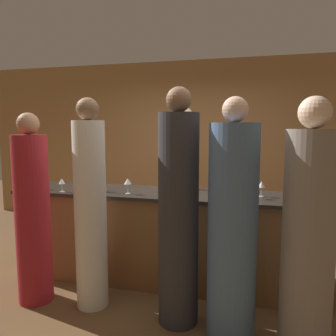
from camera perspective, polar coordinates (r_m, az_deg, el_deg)
The scene contains 19 objects.
ground_plane at distance 3.83m, azimuth -0.91°, elevation -18.81°, with size 14.00×14.00×0.00m, color brown.
back_wall at distance 5.63m, azimuth 5.10°, elevation 4.15°, with size 8.00×0.06×2.80m.
bar_counter at distance 3.65m, azimuth -0.93°, elevation -11.79°, with size 3.26×0.72×0.98m.
bartender at distance 4.24m, azimuth 2.90°, elevation -3.35°, with size 0.30×0.30×1.93m.
guest_0 at distance 2.66m, azimuth 11.14°, elevation -10.34°, with size 0.39×0.39×1.90m.
guest_1 at distance 3.11m, azimuth -13.36°, elevation -7.15°, with size 0.29×0.29×1.93m.
guest_2 at distance 2.77m, azimuth 1.82°, elevation -8.31°, with size 0.34×0.34×2.00m.
guest_3 at distance 2.63m, azimuth 23.26°, elevation -11.08°, with size 0.37×0.37×1.89m.
guest_4 at distance 3.38m, azimuth -22.51°, elevation -7.61°, with size 0.32×0.32×1.81m.
wine_bottle_0 at distance 3.69m, azimuth -12.90°, elevation -2.20°, with size 0.07×0.07×0.27m.
wine_bottle_1 at distance 3.68m, azimuth 4.75°, elevation -2.11°, with size 0.07×0.07×0.27m.
wine_glass_0 at distance 3.40m, azimuth 15.97°, elevation -2.86°, with size 0.07×0.07×0.15m.
wine_glass_1 at distance 3.30m, azimuth -0.34°, elevation -2.92°, with size 0.07×0.07×0.15m.
wine_glass_2 at distance 3.69m, azimuth -17.99°, elevation -2.28°, with size 0.07×0.07×0.15m.
wine_glass_3 at distance 3.39m, azimuth 1.51°, elevation -2.57°, with size 0.08×0.08×0.16m.
wine_glass_4 at distance 3.43m, azimuth -7.02°, elevation -2.39°, with size 0.08×0.08×0.16m.
wine_glass_5 at distance 3.95m, azimuth -21.18°, elevation -1.69°, with size 0.07×0.07×0.16m.
wine_glass_6 at distance 3.29m, azimuth 14.84°, elevation -2.97°, with size 0.07×0.07×0.16m.
wine_glass_7 at distance 3.55m, azimuth -13.65°, elevation -2.29°, with size 0.06×0.06×0.16m.
Camera 1 is at (0.93, -3.33, 1.66)m, focal length 35.00 mm.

